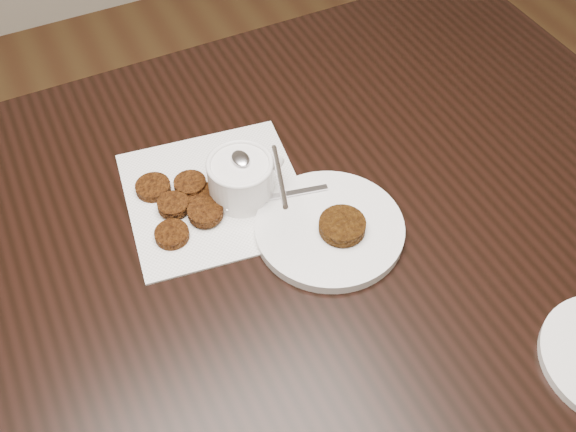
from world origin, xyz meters
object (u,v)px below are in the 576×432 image
object	(u,v)px
table	(253,366)
sauce_ramekin	(240,163)
plate_with_patty	(330,225)
napkin	(215,195)

from	to	relation	value
table	sauce_ramekin	size ratio (longest dim) A/B	10.92
table	plate_with_patty	world-z (taller)	plate_with_patty
plate_with_patty	napkin	bearing A→B (deg)	131.45
sauce_ramekin	plate_with_patty	distance (m)	0.16
napkin	sauce_ramekin	size ratio (longest dim) A/B	1.93
sauce_ramekin	table	bearing A→B (deg)	-113.01
table	napkin	xyz separation A→B (m)	(0.00, 0.11, 0.38)
table	plate_with_patty	bearing A→B (deg)	-14.15
table	plate_with_patty	distance (m)	0.41
table	sauce_ramekin	xyz separation A→B (m)	(0.04, 0.09, 0.45)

